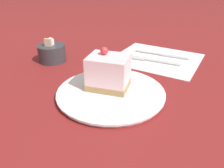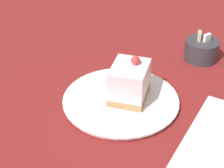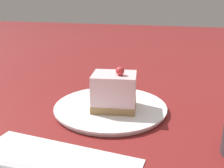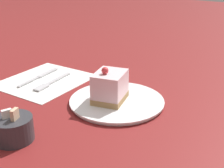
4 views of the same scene
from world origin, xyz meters
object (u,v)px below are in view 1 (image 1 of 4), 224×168
at_px(cake_slice, 108,72).
at_px(sugar_bowl, 52,53).
at_px(knife, 166,55).
at_px(fork, 150,60).
at_px(plate, 111,92).

bearing_deg(cake_slice, sugar_bowl, 59.90).
bearing_deg(knife, sugar_bowl, 121.36).
bearing_deg(sugar_bowl, fork, -61.94).
distance_m(fork, sugar_bowl, 0.29).
distance_m(fork, knife, 0.07).
height_order(fork, knife, same).
distance_m(cake_slice, knife, 0.29).
bearing_deg(plate, sugar_bowl, 70.22).
xyz_separation_m(plate, knife, (0.29, -0.04, -0.00)).
xyz_separation_m(fork, knife, (0.06, -0.03, -0.00)).
height_order(cake_slice, sugar_bowl, cake_slice).
height_order(cake_slice, knife, cake_slice).
relative_size(cake_slice, fork, 0.65).
xyz_separation_m(knife, sugar_bowl, (-0.20, 0.29, 0.02)).
relative_size(plate, sugar_bowl, 2.95).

